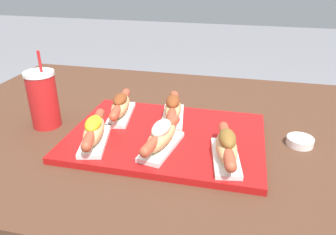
{
  "coord_description": "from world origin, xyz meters",
  "views": [
    {
      "loc": [
        0.2,
        -0.85,
        1.19
      ],
      "look_at": [
        0.02,
        -0.07,
        0.8
      ],
      "focal_mm": 35.0,
      "sensor_mm": 36.0,
      "label": 1
    }
  ],
  "objects": [
    {
      "name": "hot_dog_2",
      "position": [
        0.19,
        -0.18,
        0.79
      ],
      "size": [
        0.09,
        0.21,
        0.08
      ],
      "color": "white",
      "rests_on": "serving_tray"
    },
    {
      "name": "serving_tray",
      "position": [
        0.02,
        -0.09,
        0.75
      ],
      "size": [
        0.52,
        0.38,
        0.02
      ],
      "color": "#B71414",
      "rests_on": "patio_table"
    },
    {
      "name": "patio_table",
      "position": [
        0.0,
        0.0,
        0.37
      ],
      "size": [
        1.46,
        0.97,
        0.74
      ],
      "color": "#4C2D1E",
      "rests_on": "ground_plane"
    },
    {
      "name": "hot_dog_3",
      "position": [
        -0.14,
        -0.01,
        0.79
      ],
      "size": [
        0.08,
        0.21,
        0.07
      ],
      "color": "white",
      "rests_on": "serving_tray"
    },
    {
      "name": "hot_dog_1",
      "position": [
        0.03,
        -0.17,
        0.79
      ],
      "size": [
        0.09,
        0.21,
        0.08
      ],
      "color": "white",
      "rests_on": "serving_tray"
    },
    {
      "name": "sauce_bowl",
      "position": [
        0.37,
        -0.03,
        0.75
      ],
      "size": [
        0.07,
        0.07,
        0.02
      ],
      "color": "white",
      "rests_on": "patio_table"
    },
    {
      "name": "drink_cup",
      "position": [
        -0.35,
        -0.09,
        0.82
      ],
      "size": [
        0.09,
        0.09,
        0.23
      ],
      "color": "red",
      "rests_on": "patio_table"
    },
    {
      "name": "hot_dog_0",
      "position": [
        -0.15,
        -0.18,
        0.79
      ],
      "size": [
        0.1,
        0.2,
        0.07
      ],
      "color": "white",
      "rests_on": "serving_tray"
    },
    {
      "name": "hot_dog_4",
      "position": [
        0.02,
        0.01,
        0.79
      ],
      "size": [
        0.09,
        0.21,
        0.07
      ],
      "color": "white",
      "rests_on": "serving_tray"
    }
  ]
}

